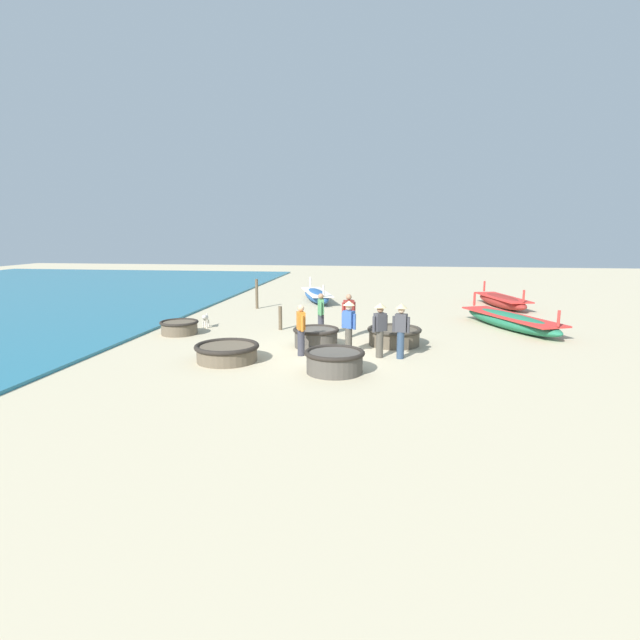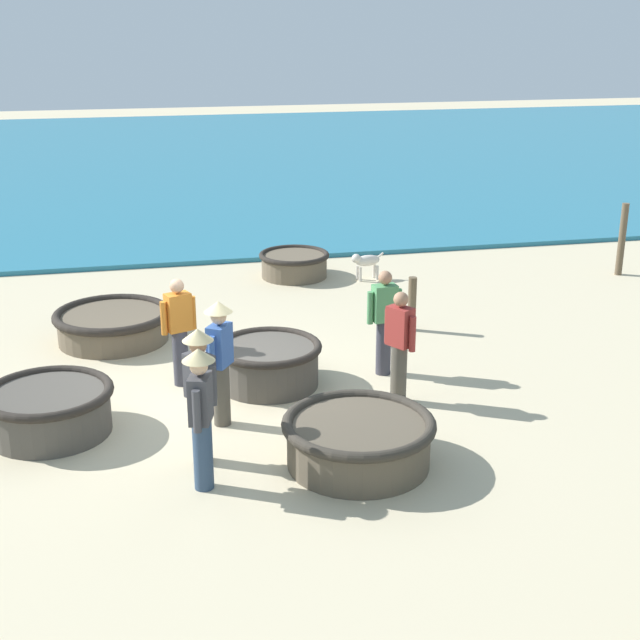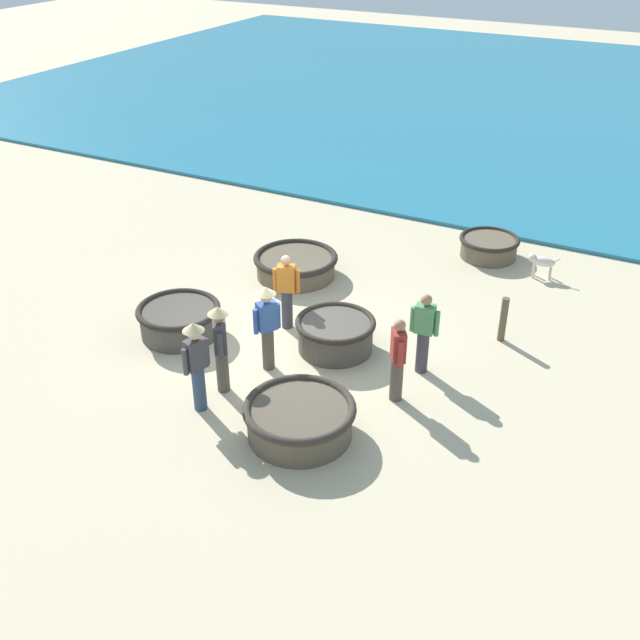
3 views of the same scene
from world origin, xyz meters
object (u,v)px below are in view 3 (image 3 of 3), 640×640
Objects in this scene: fisherman_by_coracle at (220,343)px; fisherman_standing_right at (267,322)px; coracle_upturned at (300,419)px; fisherman_hauling at (287,290)px; fisherman_with_hat at (196,361)px; coracle_front_left at (296,264)px; coracle_weathered at (489,246)px; fisherman_crouching at (398,358)px; coracle_front_right at (335,333)px; fisherman_standing_left at (424,331)px; mooring_post_inland at (503,319)px; dog at (541,262)px; coracle_far_left at (179,319)px.

fisherman_by_coracle is 1.00× the size of fisherman_standing_right.
coracle_upturned is 3.44m from fisherman_hauling.
fisherman_by_coracle is 0.62m from fisherman_with_hat.
coracle_weathered is at bearing 130.17° from coracle_front_left.
fisherman_standing_right is (0.19, -2.42, 0.12)m from fisherman_crouching.
fisherman_crouching is at bearing 148.69° from coracle_upturned.
coracle_front_left is 3.79m from fisherman_standing_right.
fisherman_crouching is (0.95, 1.63, 0.49)m from coracle_front_right.
fisherman_standing_right reaches higher than fisherman_hauling.
fisherman_standing_right reaches higher than coracle_front_right.
coracle_front_right is 1.78m from fisherman_standing_left.
fisherman_by_coracle is (2.10, -1.13, 0.62)m from coracle_front_right.
mooring_post_inland is (-3.88, 3.83, -0.50)m from fisherman_by_coracle.
dog is at bearing 149.45° from fisherman_standing_right.
fisherman_standing_left is at bearing 59.71° from coracle_front_left.
fisherman_by_coracle is (1.17, 1.82, 0.63)m from coracle_far_left.
fisherman_standing_right is at bearing -30.55° from dog.
coracle_upturned is 1.15× the size of fisherman_standing_left.
coracle_front_left is (-2.33, -2.17, -0.06)m from coracle_front_right.
fisherman_standing_right is at bearing -85.50° from fisherman_crouching.
fisherman_crouching is 3.32m from fisherman_with_hat.
fisherman_with_hat and fisherman_standing_right have the same top height.
fisherman_hauling is (2.04, 0.95, 0.55)m from coracle_front_left.
fisherman_hauling is at bearing -113.45° from fisherman_crouching.
mooring_post_inland is at bearing 20.48° from coracle_weathered.
coracle_far_left is 2.25m from fisherman_standing_right.
fisherman_hauling is (5.04, -2.59, 0.56)m from coracle_weathered.
fisherman_with_hat is (1.80, 1.77, 0.63)m from coracle_far_left.
fisherman_standing_left reaches higher than coracle_front_right.
fisherman_with_hat is 5.96m from mooring_post_inland.
mooring_post_inland is (-2.92, 3.49, -0.50)m from fisherman_standing_right.
fisherman_standing_left is at bearing 157.99° from coracle_upturned.
fisherman_hauling is (-2.85, -1.86, 0.51)m from coracle_upturned.
dog is at bearing 135.40° from coracle_far_left.
fisherman_crouching is at bearing 89.77° from coracle_far_left.
fisherman_standing_left is 2.93m from fisherman_hauling.
coracle_upturned is 2.66× the size of dog.
fisherman_standing_left is at bearing 175.52° from fisherman_crouching.
fisherman_with_hat reaches higher than mooring_post_inland.
coracle_front_right is 0.91× the size of fisherman_with_hat.
fisherman_hauling is at bearing -177.90° from fisherman_by_coracle.
mooring_post_inland is at bearing 158.63° from fisherman_crouching.
fisherman_by_coracle is (-0.46, -1.78, 0.64)m from coracle_upturned.
fisherman_with_hat reaches higher than fisherman_standing_left.
coracle_front_left is 3.35m from coracle_far_left.
coracle_front_right is 1.08× the size of coracle_weathered.
fisherman_with_hat is at bearing -57.64° from fisherman_crouching.
coracle_weathered is 7.60m from coracle_far_left.
fisherman_by_coracle is at bearing -29.09° from dog.
fisherman_by_coracle is 2.45× the size of dog.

